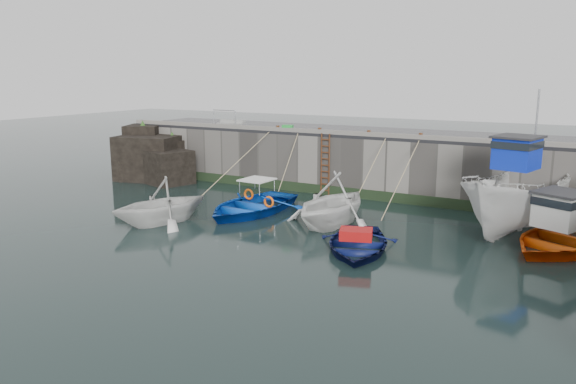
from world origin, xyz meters
The scene contains 24 objects.
ground centered at (0.00, 0.00, 0.00)m, with size 120.00×120.00×0.00m, color black.
quay_back centered at (0.00, 12.50, 1.50)m, with size 30.00×5.00×3.00m, color slate.
road_back centered at (0.00, 12.50, 3.08)m, with size 30.00×5.00×0.16m, color black.
kerb_back centered at (0.00, 10.15, 3.26)m, with size 30.00×0.30×0.20m, color slate.
algae_back centered at (0.00, 9.96, 0.25)m, with size 30.00×0.08×0.50m, color black.
rock_outcrop centered at (-12.92, 9.11, 1.26)m, with size 5.85×4.24×3.41m.
ladder centered at (-2.00, 9.91, 1.59)m, with size 0.51×0.08×3.20m.
boat_near_white centered at (-5.70, 1.56, 0.00)m, with size 3.70×4.28×2.26m, color silver.
boat_near_white_rope centered at (-5.70, 7.03, 0.00)m, with size 0.04×6.48×3.10m, color tan, non-canonical shape.
boat_near_blue centered at (-3.35, 4.94, 0.00)m, with size 3.97×5.56×1.15m, color #0C44B6.
boat_near_blue_rope centered at (-3.35, 8.72, 0.00)m, with size 0.04×3.65×3.10m, color tan, non-canonical shape.
boat_near_blacktrim centered at (0.77, 4.76, 0.00)m, with size 4.15×4.81×2.53m, color silver.
boat_near_blacktrim_rope centered at (0.77, 8.63, 0.00)m, with size 0.04×3.78×3.10m, color tan, non-canonical shape.
boat_near_navy centered at (2.97, 2.14, 0.00)m, with size 3.21×4.50×0.93m, color #0A1244.
boat_near_navy_rope centered at (2.97, 7.32, 0.00)m, with size 0.04×5.96×3.10m, color tan, non-canonical shape.
boat_far_white centered at (7.61, 7.57, 1.23)m, with size 4.61×8.07×5.94m.
boat_far_orange centered at (9.48, 6.03, 0.39)m, with size 6.27×7.12×4.22m.
fish_crate centered at (-4.42, 10.30, 3.33)m, with size 0.55×0.42×0.33m, color green.
railing centered at (-8.75, 11.25, 3.36)m, with size 1.60×1.05×1.00m.
bollard_a centered at (-5.00, 10.25, 3.30)m, with size 0.18×0.18×0.28m, color #3F1E0F.
bollard_b centered at (-2.50, 10.25, 3.30)m, with size 0.18×0.18×0.28m, color #3F1E0F.
bollard_c centered at (0.20, 10.25, 3.30)m, with size 0.18×0.18×0.28m, color #3F1E0F.
bollard_d centered at (2.80, 10.25, 3.30)m, with size 0.18×0.18×0.28m, color #3F1E0F.
bollard_e centered at (6.00, 10.25, 3.30)m, with size 0.18×0.18×0.28m, color #3F1E0F.
Camera 1 is at (10.15, -15.92, 6.22)m, focal length 35.00 mm.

